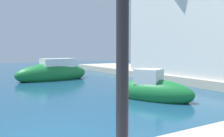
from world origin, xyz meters
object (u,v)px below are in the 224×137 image
moored_boat_3 (53,73)px  quayside_tree (163,35)px  waterfront_building_main (199,11)px  moored_boat_5 (154,91)px

moored_boat_3 → quayside_tree: 9.83m
moored_boat_3 → waterfront_building_main: waterfront_building_main is taller
moored_boat_3 → moored_boat_5: (1.69, -9.36, -0.12)m
moored_boat_5 → quayside_tree: bearing=108.2°
moored_boat_3 → quayside_tree: bearing=163.1°
quayside_tree → moored_boat_5: bearing=-134.1°
moored_boat_5 → quayside_tree: (7.55, 7.78, 3.08)m
moored_boat_5 → waterfront_building_main: waterfront_building_main is taller
moored_boat_5 → quayside_tree: 11.27m
moored_boat_5 → moored_boat_3: bearing=162.6°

